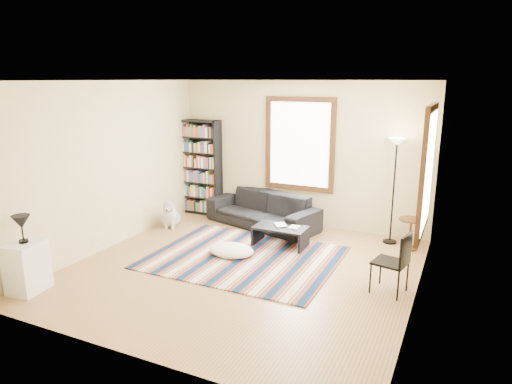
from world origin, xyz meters
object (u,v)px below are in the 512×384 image
at_px(bookshelf, 200,167).
at_px(floor_cushion, 231,250).
at_px(dog, 171,213).
at_px(floor_lamp, 393,192).
at_px(white_cabinet, 27,267).
at_px(coffee_table, 280,237).
at_px(side_table, 410,234).
at_px(sofa, 262,210).
at_px(folding_chair, 390,262).

distance_m(bookshelf, floor_cushion, 2.75).
distance_m(floor_cushion, dog, 1.98).
xyz_separation_m(floor_lamp, white_cabinet, (-4.15, -4.05, -0.58)).
bearing_deg(coffee_table, bookshelf, 153.06).
relative_size(floor_cushion, side_table, 1.41).
distance_m(sofa, floor_lamp, 2.51).
xyz_separation_m(folding_chair, white_cabinet, (-4.45, -2.06, -0.08)).
xyz_separation_m(floor_lamp, folding_chair, (0.30, -1.99, -0.50)).
bearing_deg(white_cabinet, floor_lamp, 35.69).
relative_size(floor_lamp, side_table, 3.44).
bearing_deg(bookshelf, coffee_table, -26.94).
bearing_deg(dog, sofa, 2.25).
relative_size(coffee_table, floor_cushion, 1.18).
height_order(folding_chair, dog, folding_chair).
xyz_separation_m(floor_cushion, floor_lamp, (2.25, 1.75, 0.83)).
height_order(sofa, floor_cushion, sofa).
bearing_deg(floor_cushion, side_table, 30.92).
bearing_deg(side_table, folding_chair, -91.59).
relative_size(floor_cushion, floor_lamp, 0.41).
relative_size(bookshelf, coffee_table, 2.22).
relative_size(side_table, folding_chair, 0.63).
distance_m(floor_lamp, white_cabinet, 5.83).
relative_size(bookshelf, dog, 3.61).
xyz_separation_m(coffee_table, folding_chair, (1.99, -0.98, 0.25)).
xyz_separation_m(sofa, floor_lamp, (2.44, 0.10, 0.60)).
xyz_separation_m(side_table, dog, (-4.39, -0.72, 0.01)).
bearing_deg(floor_lamp, sofa, -177.65).
bearing_deg(floor_cushion, sofa, 96.56).
relative_size(coffee_table, floor_lamp, 0.48).
height_order(sofa, floor_lamp, floor_lamp).
height_order(coffee_table, folding_chair, folding_chair).
distance_m(bookshelf, side_table, 4.43).
distance_m(bookshelf, coffee_table, 2.73).
bearing_deg(white_cabinet, folding_chair, 16.21).
bearing_deg(coffee_table, floor_lamp, 30.92).
distance_m(floor_lamp, dog, 4.19).
bearing_deg(bookshelf, floor_cushion, -47.50).
bearing_deg(dog, floor_lamp, -11.96).
height_order(bookshelf, folding_chair, bookshelf).
bearing_deg(bookshelf, white_cabinet, -91.95).
distance_m(coffee_table, side_table, 2.20).
bearing_deg(folding_chair, dog, 177.32).
bearing_deg(white_cabinet, bookshelf, 79.44).
relative_size(floor_cushion, white_cabinet, 1.09).
relative_size(floor_lamp, dog, 3.36).
height_order(sofa, side_table, sofa).
height_order(floor_lamp, side_table, floor_lamp).
distance_m(coffee_table, floor_lamp, 2.10).
xyz_separation_m(coffee_table, dog, (-2.35, 0.10, 0.10)).
height_order(floor_lamp, white_cabinet, floor_lamp).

